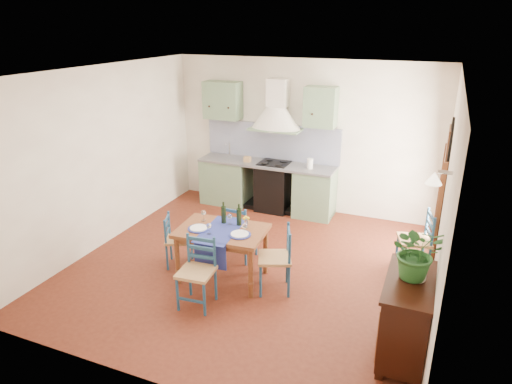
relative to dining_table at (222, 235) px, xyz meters
The scene contains 13 objects.
floor 0.84m from the dining_table, 63.15° to the left, with size 5.00×5.00×0.00m, color #48190F.
back_wall 2.78m from the dining_table, 95.02° to the left, with size 5.00×0.96×2.80m.
right_wall 2.90m from the dining_table, 14.99° to the left, with size 0.26×5.00×2.80m.
left_wall 2.43m from the dining_table, 168.79° to the left, with size 0.04×5.00×2.80m, color white.
ceiling 2.19m from the dining_table, 63.15° to the left, with size 5.00×5.00×0.01m, color white.
dining_table is the anchor object (origin of this frame).
chair_near 0.70m from the dining_table, 91.51° to the right, with size 0.45×0.45×0.90m.
chair_far 0.65m from the dining_table, 92.07° to the left, with size 0.44×0.44×0.90m.
chair_left 0.83m from the dining_table, behind, with size 0.48×0.48×0.79m.
chair_right 0.82m from the dining_table, ahead, with size 0.55×0.55×0.91m.
chair_spare 2.76m from the dining_table, 26.85° to the left, with size 0.53×0.53×0.92m.
sideboard 2.58m from the dining_table, 15.30° to the right, with size 0.50×1.05×0.94m.
potted_plant 2.65m from the dining_table, 13.81° to the right, with size 0.54×0.46×0.60m, color #245B26.
Camera 1 is at (2.34, -5.45, 3.41)m, focal length 32.00 mm.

